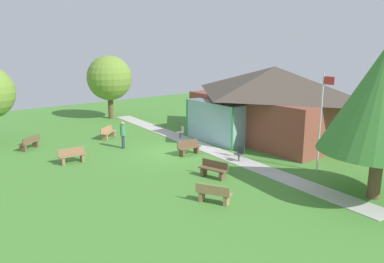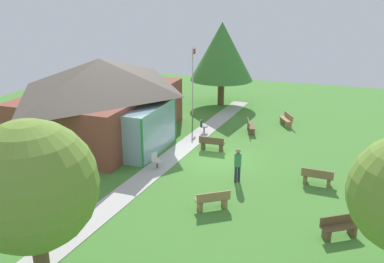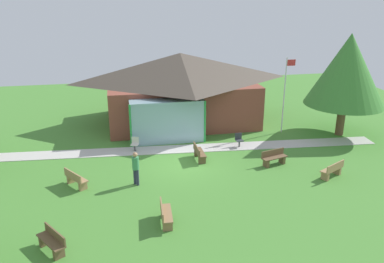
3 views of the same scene
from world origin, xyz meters
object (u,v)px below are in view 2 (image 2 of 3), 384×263
Objects in this scene: bench_rear_near_path at (212,144)px; bench_lawn_far_right at (286,120)px; patio_chair_west at (156,161)px; patio_chair_lawn_spare at (203,127)px; flagpole at (193,78)px; tree_west_hedge at (31,186)px; pavilion at (103,97)px; bench_mid_right at (250,127)px; tree_east_hedge at (222,52)px; bench_front_left at (339,227)px; bench_front_center at (317,177)px; visitor_strolling_lawn at (238,163)px; bench_mid_left at (213,200)px.

bench_rear_near_path is 7.22m from bench_lawn_far_right.
patio_chair_west is at bearing 122.18° from bench_lawn_far_right.
bench_rear_near_path is 3.19m from patio_chair_lawn_spare.
bench_rear_near_path is at bearing -151.87° from flagpole.
tree_west_hedge is (-9.72, -0.57, 3.15)m from patio_chair_west.
pavilion is 13.12× the size of patio_chair_lawn_spare.
tree_east_hedge is (6.18, 3.77, 3.97)m from bench_mid_right.
bench_front_left and bench_front_center have the same top height.
patio_chair_west is 0.49× the size of visitor_strolling_lawn.
visitor_strolling_lawn is 10.60m from tree_west_hedge.
bench_front_left is at bearing 35.89° from patio_chair_lawn_spare.
visitor_strolling_lawn is 0.31× the size of tree_west_hedge.
bench_lawn_far_right is (6.18, -10.73, -2.18)m from pavilion.
patio_chair_west is at bearing -40.91° from bench_mid_right.
bench_mid_right is 3.12m from patio_chair_lawn_spare.
visitor_strolling_lawn is at bearing -69.59° from bench_front_left.
bench_front_center is at bearing -25.03° from bench_rear_near_path.
patio_chair_lawn_spare reaches higher than bench_mid_right.
flagpole is 7.43m from bench_lawn_far_right.
patio_chair_west reaches higher than bench_rear_near_path.
bench_mid_left is 5.65m from bench_front_center.
pavilion is at bearing 91.53° from bench_lawn_far_right.
bench_front_left is 0.85× the size of visitor_strolling_lawn.
bench_front_left is at bearing -45.56° from bench_rear_near_path.
pavilion reaches higher than visitor_strolling_lawn.
bench_lawn_far_right is 20.40m from tree_west_hedge.
pavilion is at bearing -82.18° from bench_mid_right.
bench_mid_right is 8.13m from bench_front_center.
bench_lawn_far_right is 1.78× the size of patio_chair_lawn_spare.
visitor_strolling_lawn is at bearing -162.18° from bench_front_center.
bench_front_center is 1.77× the size of patio_chair_west.
tree_west_hedge reaches higher than patio_chair_lawn_spare.
patio_chair_lawn_spare is 1.00× the size of patio_chair_west.
pavilion is 9.72m from bench_mid_right.
pavilion is 2.04× the size of tree_west_hedge.
bench_lawn_far_right is (12.93, -1.47, 0.00)m from bench_mid_left.
bench_mid_left is at bearing -12.77° from bench_mid_right.
bench_rear_near_path is 4.47m from visitor_strolling_lawn.
flagpole reaches higher than bench_rear_near_path.
visitor_strolling_lawn reaches higher than patio_chair_lawn_spare.
patio_chair_west is at bearing 107.31° from bench_mid_left.
patio_chair_west is (-0.79, 8.12, 0.01)m from bench_front_center.
bench_front_left and bench_lawn_far_right have the same top height.
bench_mid_right is at bearing 128.12° from bench_front_center.
bench_rear_near_path and bench_mid_right have the same top height.
bench_mid_left is at bearing -165.41° from tree_east_hedge.
tree_east_hedge is at bearing -164.58° from bench_mid_right.
tree_east_hedge is at bearing -178.59° from patio_chair_lawn_spare.
patio_chair_west is at bearing -171.36° from bench_front_center.
pavilion is 7.62× the size of bench_mid_left.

